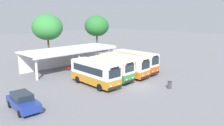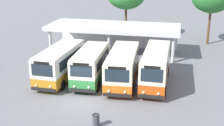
{
  "view_description": "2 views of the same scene",
  "coord_description": "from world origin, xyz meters",
  "px_view_note": "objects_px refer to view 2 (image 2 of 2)",
  "views": [
    {
      "loc": [
        -21.06,
        -16.73,
        8.71
      ],
      "look_at": [
        0.48,
        4.92,
        2.16
      ],
      "focal_mm": 35.82,
      "sensor_mm": 36.0,
      "label": 1
    },
    {
      "loc": [
        6.95,
        -20.23,
        10.6
      ],
      "look_at": [
        1.12,
        6.01,
        1.32
      ],
      "focal_mm": 47.4,
      "sensor_mm": 36.0,
      "label": 2
    }
  ],
  "objects_px": {
    "city_bus_nearest_orange": "(60,62)",
    "litter_bin_apron": "(96,120)",
    "waiting_chair_second_from_end": "(108,50)",
    "waiting_chair_end_by_column": "(102,50)",
    "city_bus_middle_cream": "(123,66)",
    "city_bus_fourth_amber": "(156,66)",
    "waiting_chair_middle_seat": "(113,51)",
    "city_bus_second_in_row": "(91,64)",
    "waiting_chair_fourth_seat": "(118,51)"
  },
  "relations": [
    {
      "from": "city_bus_nearest_orange",
      "to": "city_bus_second_in_row",
      "type": "xyz_separation_m",
      "value": [
        2.92,
        0.12,
        -0.02
      ]
    },
    {
      "from": "waiting_chair_middle_seat",
      "to": "litter_bin_apron",
      "type": "height_order",
      "value": "litter_bin_apron"
    },
    {
      "from": "city_bus_fourth_amber",
      "to": "litter_bin_apron",
      "type": "distance_m",
      "value": 8.91
    },
    {
      "from": "city_bus_middle_cream",
      "to": "waiting_chair_end_by_column",
      "type": "relative_size",
      "value": 8.97
    },
    {
      "from": "city_bus_second_in_row",
      "to": "waiting_chair_middle_seat",
      "type": "bearing_deg",
      "value": 88.72
    },
    {
      "from": "waiting_chair_second_from_end",
      "to": "waiting_chair_fourth_seat",
      "type": "relative_size",
      "value": 1.0
    },
    {
      "from": "city_bus_nearest_orange",
      "to": "litter_bin_apron",
      "type": "bearing_deg",
      "value": -53.57
    },
    {
      "from": "waiting_chair_fourth_seat",
      "to": "city_bus_fourth_amber",
      "type": "bearing_deg",
      "value": -57.98
    },
    {
      "from": "city_bus_nearest_orange",
      "to": "city_bus_middle_cream",
      "type": "relative_size",
      "value": 0.96
    },
    {
      "from": "city_bus_nearest_orange",
      "to": "city_bus_fourth_amber",
      "type": "xyz_separation_m",
      "value": [
        8.76,
        0.75,
        0.07
      ]
    },
    {
      "from": "city_bus_middle_cream",
      "to": "waiting_chair_fourth_seat",
      "type": "relative_size",
      "value": 8.97
    },
    {
      "from": "waiting_chair_fourth_seat",
      "to": "city_bus_middle_cream",
      "type": "bearing_deg",
      "value": -76.15
    },
    {
      "from": "waiting_chair_second_from_end",
      "to": "litter_bin_apron",
      "type": "bearing_deg",
      "value": -79.37
    },
    {
      "from": "city_bus_nearest_orange",
      "to": "waiting_chair_second_from_end",
      "type": "xyz_separation_m",
      "value": [
        2.44,
        8.77,
        -1.18
      ]
    },
    {
      "from": "litter_bin_apron",
      "to": "waiting_chair_middle_seat",
      "type": "bearing_deg",
      "value": 98.36
    },
    {
      "from": "city_bus_middle_cream",
      "to": "city_bus_fourth_amber",
      "type": "relative_size",
      "value": 0.99
    },
    {
      "from": "waiting_chair_end_by_column",
      "to": "waiting_chair_middle_seat",
      "type": "height_order",
      "value": "same"
    },
    {
      "from": "city_bus_nearest_orange",
      "to": "city_bus_middle_cream",
      "type": "bearing_deg",
      "value": 3.62
    },
    {
      "from": "city_bus_second_in_row",
      "to": "city_bus_middle_cream",
      "type": "distance_m",
      "value": 2.93
    },
    {
      "from": "city_bus_nearest_orange",
      "to": "waiting_chair_end_by_column",
      "type": "relative_size",
      "value": 8.62
    },
    {
      "from": "city_bus_second_in_row",
      "to": "litter_bin_apron",
      "type": "height_order",
      "value": "city_bus_second_in_row"
    },
    {
      "from": "litter_bin_apron",
      "to": "city_bus_second_in_row",
      "type": "bearing_deg",
      "value": 108.71
    },
    {
      "from": "city_bus_fourth_amber",
      "to": "waiting_chair_second_from_end",
      "type": "distance_m",
      "value": 10.29
    },
    {
      "from": "city_bus_second_in_row",
      "to": "waiting_chair_fourth_seat",
      "type": "bearing_deg",
      "value": 84.25
    },
    {
      "from": "city_bus_fourth_amber",
      "to": "waiting_chair_fourth_seat",
      "type": "height_order",
      "value": "city_bus_fourth_amber"
    },
    {
      "from": "city_bus_middle_cream",
      "to": "waiting_chair_fourth_seat",
      "type": "xyz_separation_m",
      "value": [
        -2.06,
        8.34,
        -1.17
      ]
    },
    {
      "from": "waiting_chair_end_by_column",
      "to": "waiting_chair_second_from_end",
      "type": "bearing_deg",
      "value": 10.08
    },
    {
      "from": "city_bus_middle_cream",
      "to": "waiting_chair_middle_seat",
      "type": "height_order",
      "value": "city_bus_middle_cream"
    },
    {
      "from": "city_bus_fourth_amber",
      "to": "waiting_chair_end_by_column",
      "type": "bearing_deg",
      "value": 131.55
    },
    {
      "from": "city_bus_fourth_amber",
      "to": "waiting_chair_second_from_end",
      "type": "bearing_deg",
      "value": 128.27
    },
    {
      "from": "city_bus_fourth_amber",
      "to": "waiting_chair_end_by_column",
      "type": "distance_m",
      "value": 10.63
    },
    {
      "from": "city_bus_second_in_row",
      "to": "waiting_chair_second_from_end",
      "type": "distance_m",
      "value": 8.74
    },
    {
      "from": "city_bus_middle_cream",
      "to": "litter_bin_apron",
      "type": "relative_size",
      "value": 8.57
    },
    {
      "from": "waiting_chair_fourth_seat",
      "to": "litter_bin_apron",
      "type": "relative_size",
      "value": 0.96
    },
    {
      "from": "waiting_chair_end_by_column",
      "to": "waiting_chair_fourth_seat",
      "type": "xyz_separation_m",
      "value": [
        2.02,
        0.06,
        0.0
      ]
    },
    {
      "from": "city_bus_nearest_orange",
      "to": "waiting_chair_fourth_seat",
      "type": "bearing_deg",
      "value": 66.49
    },
    {
      "from": "city_bus_second_in_row",
      "to": "waiting_chair_second_from_end",
      "type": "height_order",
      "value": "city_bus_second_in_row"
    },
    {
      "from": "city_bus_second_in_row",
      "to": "waiting_chair_second_from_end",
      "type": "relative_size",
      "value": 7.77
    },
    {
      "from": "waiting_chair_end_by_column",
      "to": "city_bus_middle_cream",
      "type": "bearing_deg",
      "value": -63.76
    },
    {
      "from": "litter_bin_apron",
      "to": "city_bus_middle_cream",
      "type": "bearing_deg",
      "value": 87.31
    },
    {
      "from": "waiting_chair_end_by_column",
      "to": "waiting_chair_middle_seat",
      "type": "distance_m",
      "value": 1.35
    },
    {
      "from": "waiting_chair_middle_seat",
      "to": "city_bus_fourth_amber",
      "type": "bearing_deg",
      "value": -54.48
    },
    {
      "from": "city_bus_second_in_row",
      "to": "waiting_chair_end_by_column",
      "type": "relative_size",
      "value": 7.77
    },
    {
      "from": "city_bus_middle_cream",
      "to": "waiting_chair_middle_seat",
      "type": "xyz_separation_m",
      "value": [
        -2.73,
        8.3,
        -1.17
      ]
    },
    {
      "from": "city_bus_nearest_orange",
      "to": "litter_bin_apron",
      "type": "distance_m",
      "value": 9.31
    },
    {
      "from": "city_bus_second_in_row",
      "to": "litter_bin_apron",
      "type": "relative_size",
      "value": 7.43
    },
    {
      "from": "city_bus_fourth_amber",
      "to": "waiting_chair_middle_seat",
      "type": "distance_m",
      "value": 9.81
    },
    {
      "from": "waiting_chair_second_from_end",
      "to": "waiting_chair_middle_seat",
      "type": "distance_m",
      "value": 0.68
    },
    {
      "from": "waiting_chair_second_from_end",
      "to": "waiting_chair_end_by_column",
      "type": "bearing_deg",
      "value": -169.92
    },
    {
      "from": "city_bus_fourth_amber",
      "to": "litter_bin_apron",
      "type": "relative_size",
      "value": 8.63
    }
  ]
}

